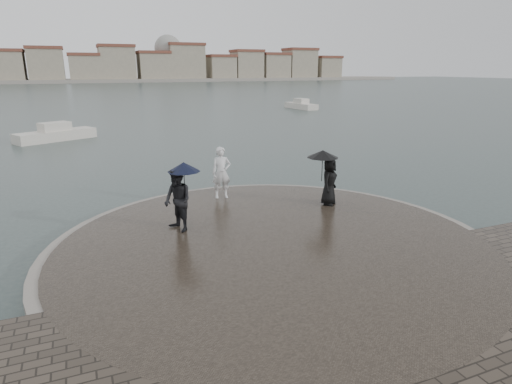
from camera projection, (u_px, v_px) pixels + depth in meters
name	position (u px, v px, depth m)	size (l,w,h in m)	color
ground	(344.00, 317.00, 8.97)	(400.00, 400.00, 0.00)	#2B3835
kerb_ring	(274.00, 248.00, 12.02)	(12.50, 12.50, 0.32)	gray
quay_tip	(274.00, 247.00, 12.02)	(11.90, 11.90, 0.36)	#2D261E
statue	(221.00, 173.00, 15.75)	(0.70, 0.46, 1.91)	silver
visitor_left	(179.00, 194.00, 12.50)	(1.23, 1.13, 2.04)	black
visitor_right	(327.00, 173.00, 14.91)	(1.28, 1.11, 1.95)	black
far_skyline	(65.00, 66.00, 147.40)	(260.00, 20.00, 37.00)	gray
boats	(213.00, 116.00, 42.66)	(32.04, 19.94, 1.50)	beige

